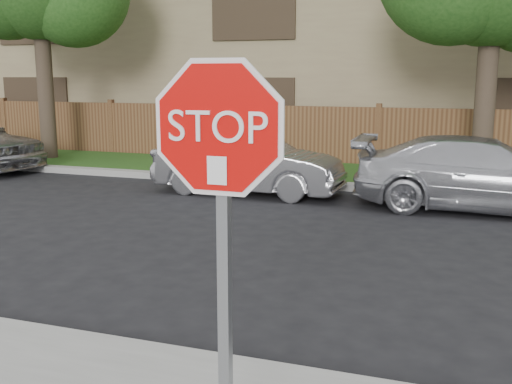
% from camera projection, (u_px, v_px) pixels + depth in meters
% --- Properties ---
extents(ground, '(90.00, 90.00, 0.00)m').
position_uv_depth(ground, '(194.00, 359.00, 5.19)').
color(ground, black).
rests_on(ground, ground).
extents(far_curb, '(70.00, 0.30, 0.15)m').
position_uv_depth(far_curb, '(356.00, 187.00, 12.73)').
color(far_curb, gray).
rests_on(far_curb, ground).
extents(grass_strip, '(70.00, 3.00, 0.12)m').
position_uv_depth(grass_strip, '(367.00, 176.00, 14.27)').
color(grass_strip, '#1E4714').
rests_on(grass_strip, ground).
extents(fence, '(70.00, 0.12, 1.60)m').
position_uv_depth(fence, '(378.00, 138.00, 15.61)').
color(fence, '#4E2F1B').
rests_on(fence, ground).
extents(apartment_building, '(35.20, 9.20, 7.20)m').
position_uv_depth(apartment_building, '(404.00, 42.00, 20.28)').
color(apartment_building, '#877453').
rests_on(apartment_building, ground).
extents(stop_sign, '(1.01, 0.13, 2.55)m').
position_uv_depth(stop_sign, '(220.00, 188.00, 3.18)').
color(stop_sign, gray).
rests_on(stop_sign, sidewalk_near).
extents(sedan_left, '(3.89, 1.43, 1.27)m').
position_uv_depth(sedan_left, '(248.00, 163.00, 12.30)').
color(sedan_left, '#9E9DA2').
rests_on(sedan_left, ground).
extents(sedan_right, '(4.61, 1.95, 1.33)m').
position_uv_depth(sedan_right, '(483.00, 174.00, 10.77)').
color(sedan_right, silver).
rests_on(sedan_right, ground).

